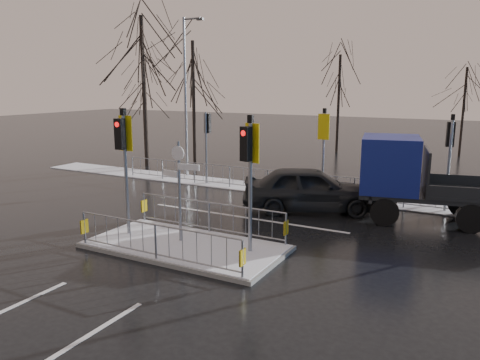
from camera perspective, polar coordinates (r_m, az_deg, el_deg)
The scene contains 13 objects.
ground at distance 14.38m, azimuth -6.70°, elevation -8.27°, with size 120.00×120.00×0.00m, color black.
snow_verge at distance 21.68m, azimuth 6.42°, elevation -1.39°, with size 30.00×2.00×0.04m, color white.
lane_markings at distance 14.12m, azimuth -7.49°, elevation -8.65°, with size 8.00×11.38×0.01m.
traffic_island at distance 14.27m, azimuth -6.75°, elevation -6.78°, with size 6.00×3.04×4.15m.
far_kerb_fixtures at distance 20.91m, azimuth 6.70°, elevation 0.92°, with size 18.00×0.65×3.83m.
car_far_lane at distance 18.33m, azimuth 8.52°, elevation -1.08°, with size 2.08×5.18×1.76m, color black.
flatbed_truck at distance 17.95m, azimuth 20.69°, elevation 0.38°, with size 6.86×3.62×3.02m.
tree_near_a at distance 28.69m, azimuth -11.76°, elevation 13.86°, with size 4.75×4.75×8.97m.
tree_near_b at distance 28.36m, azimuth -5.72°, elevation 12.12°, with size 4.00×4.00×7.55m.
tree_near_c at distance 31.86m, azimuth -11.51°, elevation 10.73°, with size 3.50×3.50×6.61m.
tree_far_a at distance 34.46m, azimuth 12.00°, elevation 11.29°, with size 3.75×3.75×7.08m.
tree_far_b at distance 35.08m, azimuth 25.71°, elevation 9.36°, with size 3.25×3.25×6.14m.
street_lamp_left at distance 25.00m, azimuth -6.56°, elevation 10.67°, with size 1.25×0.18×8.20m.
Camera 1 is at (7.84, -11.03, 4.87)m, focal length 35.00 mm.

